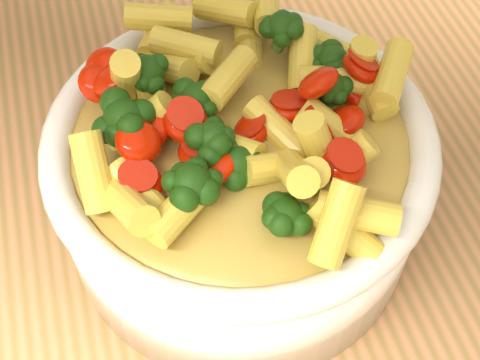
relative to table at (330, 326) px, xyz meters
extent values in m
cube|color=tan|center=(0.00, 0.00, 0.08)|extent=(1.20, 0.80, 0.04)
cylinder|color=white|center=(-0.06, 0.06, 0.15)|extent=(0.26, 0.26, 0.10)
ellipsoid|color=white|center=(-0.06, 0.06, 0.12)|extent=(0.24, 0.24, 0.04)
torus|color=white|center=(-0.06, 0.06, 0.21)|extent=(0.27, 0.27, 0.02)
ellipsoid|color=gold|center=(-0.06, 0.06, 0.21)|extent=(0.23, 0.23, 0.03)
camera|label=1|loc=(-0.14, -0.22, 0.55)|focal=50.00mm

